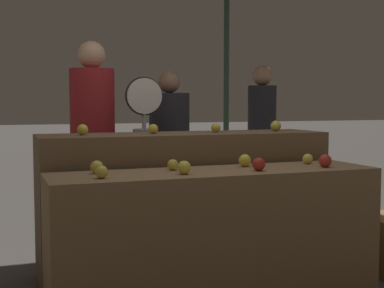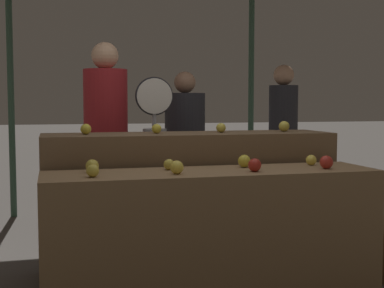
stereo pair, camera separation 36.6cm
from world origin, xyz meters
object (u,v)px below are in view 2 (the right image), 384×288
object	(u,v)px
produce_scale	(154,124)
person_customer_left	(185,142)
person_customer_right	(283,129)
person_vendor_at_scale	(106,129)

from	to	relation	value
produce_scale	person_customer_left	world-z (taller)	person_customer_left
person_customer_left	person_customer_right	xyz separation A→B (m)	(1.19, 0.36, 0.09)
person_customer_left	person_customer_right	distance (m)	1.25
person_customer_left	person_customer_right	world-z (taller)	person_customer_right
person_vendor_at_scale	produce_scale	bearing A→B (deg)	113.30
produce_scale	person_vendor_at_scale	bearing A→B (deg)	137.29
person_customer_right	person_vendor_at_scale	bearing A→B (deg)	34.44
produce_scale	person_vendor_at_scale	world-z (taller)	person_vendor_at_scale
produce_scale	person_customer_right	world-z (taller)	person_customer_right
produce_scale	person_vendor_at_scale	distance (m)	0.51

